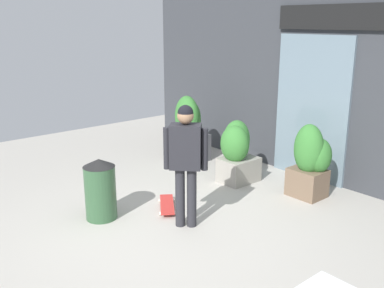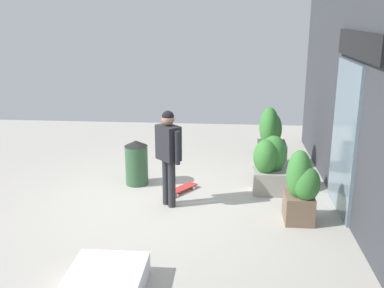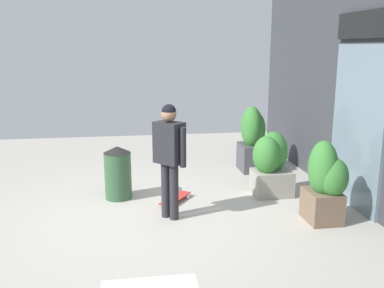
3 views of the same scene
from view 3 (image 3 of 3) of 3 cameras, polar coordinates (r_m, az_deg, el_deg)
The scene contains 8 objects.
ground_plane at distance 6.38m, azimuth -5.28°, elevation -9.74°, with size 12.00×12.00×0.00m, color #B2ADA3.
building_facade at distance 6.91m, azimuth 22.85°, elevation 6.80°, with size 8.59×0.31×3.69m.
skateboarder at distance 6.03m, azimuth -3.06°, elevation -0.80°, with size 0.47×0.47×1.68m.
skateboard at distance 6.91m, azimuth -2.27°, elevation -7.33°, with size 0.71×0.58×0.08m.
planter_box_left at distance 6.29m, azimuth 17.44°, elevation -4.96°, with size 0.59×0.51×1.18m.
planter_box_right at distance 8.59m, azimuth 8.24°, elevation 0.58°, with size 0.63×0.59×1.31m.
planter_box_mid at distance 7.25m, azimuth 10.46°, elevation -2.48°, with size 0.59×0.66×1.07m.
trash_bin at distance 7.09m, azimuth -9.91°, elevation -3.76°, with size 0.45×0.45×0.88m.
Camera 3 is at (5.88, -0.30, 2.45)m, focal length 39.76 mm.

